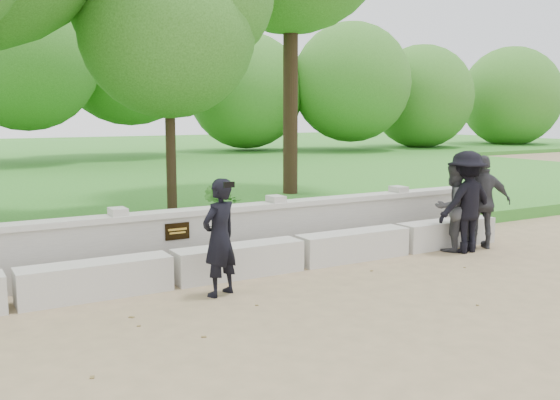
% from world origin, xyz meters
% --- Properties ---
extents(ground, '(80.00, 80.00, 0.00)m').
position_xyz_m(ground, '(0.00, 0.00, 0.00)').
color(ground, '#9A835E').
rests_on(ground, ground).
extents(lawn, '(40.00, 22.00, 0.25)m').
position_xyz_m(lawn, '(0.00, 14.00, 0.12)').
color(lawn, '#29741F').
rests_on(lawn, ground).
extents(concrete_bench, '(11.90, 0.45, 0.45)m').
position_xyz_m(concrete_bench, '(0.00, 1.90, 0.22)').
color(concrete_bench, beige).
rests_on(concrete_bench, ground).
extents(parapet_wall, '(12.50, 0.35, 0.90)m').
position_xyz_m(parapet_wall, '(0.00, 2.60, 0.46)').
color(parapet_wall, '#B9B6AF').
rests_on(parapet_wall, ground).
extents(man_main, '(0.64, 0.61, 1.49)m').
position_xyz_m(man_main, '(0.39, 1.19, 0.75)').
color(man_main, black).
rests_on(man_main, ground).
extents(visitor_left, '(0.74, 0.59, 1.48)m').
position_xyz_m(visitor_left, '(4.80, 1.57, 0.74)').
color(visitor_left, '#36363A').
rests_on(visitor_left, ground).
extents(visitor_mid, '(1.11, 0.66, 1.68)m').
position_xyz_m(visitor_mid, '(4.92, 1.41, 0.84)').
color(visitor_mid, black).
rests_on(visitor_mid, ground).
extents(visitor_right, '(1.00, 0.81, 1.59)m').
position_xyz_m(visitor_right, '(5.39, 1.48, 0.79)').
color(visitor_right, '#39393D').
rests_on(visitor_right, ground).
extents(tree_near_right, '(3.44, 3.44, 5.62)m').
position_xyz_m(tree_near_right, '(1.51, 5.96, 4.14)').
color(tree_near_right, '#382619').
rests_on(tree_near_right, lawn).
extents(shrub_b, '(0.45, 0.48, 0.68)m').
position_xyz_m(shrub_b, '(1.88, 4.75, 0.59)').
color(shrub_b, '#357026').
rests_on(shrub_b, lawn).
extents(shrub_c, '(0.73, 0.70, 0.63)m').
position_xyz_m(shrub_c, '(2.16, 4.72, 0.57)').
color(shrub_c, '#357026').
rests_on(shrub_c, lawn).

